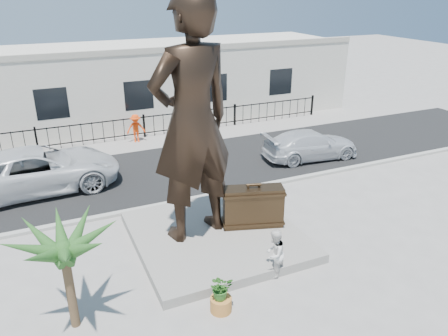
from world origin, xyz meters
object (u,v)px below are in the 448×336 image
(suitcase, at_px, (253,207))
(tourist, at_px, (274,254))
(statue, at_px, (192,122))
(car_white, at_px, (38,170))

(suitcase, bearing_deg, tourist, -85.85)
(statue, xyz_separation_m, tourist, (1.38, -2.75, -3.31))
(statue, height_order, tourist, statue)
(tourist, relative_size, car_white, 0.23)
(suitcase, xyz_separation_m, car_white, (-6.38, 6.52, -0.10))
(tourist, distance_m, car_white, 10.63)
(car_white, bearing_deg, suitcase, -138.25)
(statue, xyz_separation_m, car_white, (-4.45, 6.14, -3.16))
(tourist, xyz_separation_m, car_white, (-5.83, 8.89, 0.15))
(statue, bearing_deg, suitcase, 156.50)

